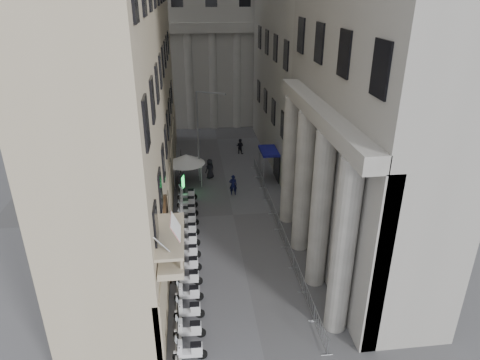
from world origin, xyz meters
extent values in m
cube|color=#A3A09A|center=(0.00, 48.00, 15.00)|extent=(22.00, 10.00, 30.00)
cylinder|color=silver|center=(-4.84, 24.73, 0.97)|extent=(0.06, 0.06, 1.95)
cylinder|color=silver|center=(-2.36, 24.73, 0.97)|extent=(0.06, 0.06, 1.95)
cylinder|color=silver|center=(-4.84, 27.21, 0.97)|extent=(0.06, 0.06, 1.95)
cylinder|color=silver|center=(-2.36, 27.21, 0.97)|extent=(0.06, 0.06, 1.95)
cube|color=silver|center=(-3.60, 25.97, 1.99)|extent=(2.66, 2.66, 0.11)
cone|color=silver|center=(-3.60, 25.97, 2.44)|extent=(3.54, 3.54, 0.89)
cylinder|color=gray|center=(-2.50, 26.37, 4.33)|extent=(0.16, 0.16, 8.65)
cylinder|color=gray|center=(-1.31, 25.85, 8.65)|extent=(2.43, 1.15, 0.12)
cube|color=gray|center=(-0.22, 25.37, 8.60)|extent=(0.59, 0.43, 0.16)
cube|color=black|center=(-4.20, 23.47, 1.01)|extent=(0.54, 1.00, 2.03)
cube|color=#19E54C|center=(-4.05, 23.43, 1.24)|extent=(0.24, 0.71, 1.13)
imported|color=black|center=(0.39, 22.98, 0.95)|extent=(0.74, 0.54, 1.90)
imported|color=black|center=(2.23, 33.19, 0.86)|extent=(1.04, 0.96, 1.73)
imported|color=black|center=(-1.47, 26.87, 0.98)|extent=(1.14, 1.07, 1.96)
camera|label=1|loc=(-3.11, -11.46, 17.20)|focal=32.00mm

